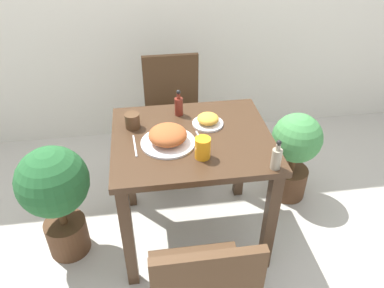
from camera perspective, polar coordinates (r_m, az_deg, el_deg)
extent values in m
plane|color=#B7B2A8|center=(2.51, 0.00, -13.06)|extent=(16.00, 16.00, 0.00)
cube|color=#3D2819|center=(2.03, 0.00, 0.74)|extent=(0.86, 0.73, 0.04)
cube|color=#3D2819|center=(2.03, -9.70, -14.00)|extent=(0.06, 0.06, 0.71)
cube|color=#3D2819|center=(2.12, 11.75, -11.68)|extent=(0.06, 0.06, 0.71)
cube|color=#3D2819|center=(2.49, -9.76, -2.94)|extent=(0.06, 0.06, 0.71)
cube|color=#3D2819|center=(2.56, 7.44, -1.46)|extent=(0.06, 0.06, 0.71)
cube|color=#4C331E|center=(1.75, 1.00, -20.96)|extent=(0.42, 0.42, 0.04)
cylinder|color=#B7B2A8|center=(2.05, 5.37, -19.57)|extent=(0.03, 0.03, 0.40)
cylinder|color=#B7B2A8|center=(2.03, -5.31, -20.76)|extent=(0.03, 0.03, 0.40)
cube|color=#4C331E|center=(2.71, -2.67, 2.81)|extent=(0.42, 0.42, 0.04)
cube|color=#4C331E|center=(2.76, -3.23, 9.15)|extent=(0.40, 0.04, 0.44)
cylinder|color=#B7B2A8|center=(2.68, -5.98, -3.54)|extent=(0.03, 0.03, 0.40)
cylinder|color=#B7B2A8|center=(2.71, 1.64, -2.88)|extent=(0.03, 0.03, 0.40)
cylinder|color=#B7B2A8|center=(2.97, -6.37, 0.78)|extent=(0.03, 0.03, 0.40)
cylinder|color=#B7B2A8|center=(3.00, 0.50, 1.34)|extent=(0.03, 0.03, 0.40)
cylinder|color=white|center=(1.96, -3.66, 0.23)|extent=(0.29, 0.29, 0.01)
ellipsoid|color=#A35128|center=(1.93, -3.71, 1.42)|extent=(0.20, 0.20, 0.09)
cylinder|color=white|center=(2.12, 2.43, 3.14)|extent=(0.18, 0.18, 0.01)
ellipsoid|color=gold|center=(2.10, 2.45, 3.88)|extent=(0.12, 0.12, 0.05)
cylinder|color=#4C331E|center=(2.09, -9.07, 3.51)|extent=(0.08, 0.08, 0.09)
cylinder|color=orange|center=(1.83, 1.63, -0.61)|extent=(0.08, 0.08, 0.11)
cylinder|color=maroon|center=(2.18, -2.03, 5.72)|extent=(0.05, 0.05, 0.11)
cylinder|color=maroon|center=(2.15, -2.07, 7.30)|extent=(0.02, 0.02, 0.03)
sphere|color=black|center=(2.14, -2.08, 7.94)|extent=(0.02, 0.02, 0.02)
cylinder|color=gray|center=(1.81, 12.72, -2.26)|extent=(0.05, 0.05, 0.11)
cylinder|color=gray|center=(1.77, 13.00, -0.51)|extent=(0.02, 0.02, 0.03)
sphere|color=black|center=(1.76, 13.12, 0.21)|extent=(0.02, 0.02, 0.02)
cube|color=silver|center=(1.96, -8.70, -0.27)|extent=(0.02, 0.19, 0.00)
cube|color=silver|center=(1.98, 1.34, 0.56)|extent=(0.03, 0.18, 0.00)
cylinder|color=#51331E|center=(2.45, -18.39, -13.06)|extent=(0.24, 0.24, 0.23)
cylinder|color=brown|center=(2.33, -19.19, -10.19)|extent=(0.04, 0.04, 0.12)
sphere|color=#235B2D|center=(2.16, -20.48, -5.39)|extent=(0.39, 0.39, 0.39)
cylinder|color=#51331E|center=(2.78, 14.50, -5.54)|extent=(0.24, 0.24, 0.22)
cylinder|color=brown|center=(2.68, 15.00, -2.92)|extent=(0.04, 0.04, 0.10)
sphere|color=#428947|center=(2.55, 15.73, 0.89)|extent=(0.33, 0.33, 0.33)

